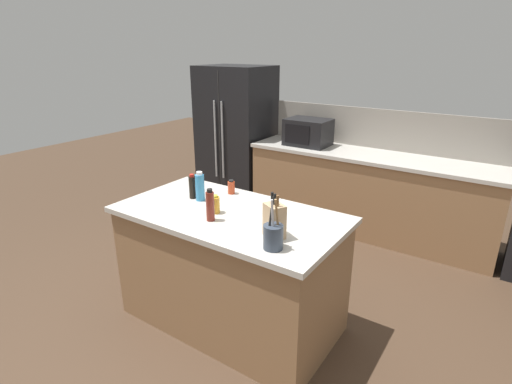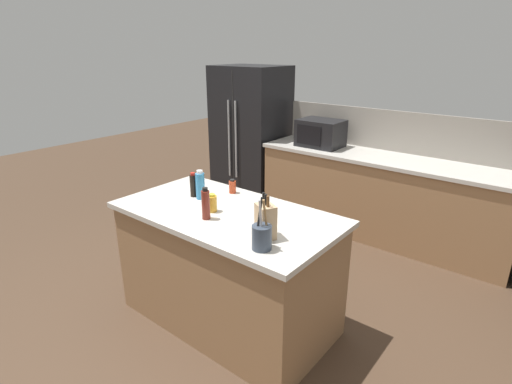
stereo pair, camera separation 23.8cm
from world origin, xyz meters
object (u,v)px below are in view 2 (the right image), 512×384
(vinegar_bottle, at_px, (206,204))
(soy_sauce_bottle, at_px, (193,185))
(spice_jar_paprika, at_px, (232,187))
(knife_block, at_px, (266,221))
(utensil_crock, at_px, (262,236))
(dish_soap_bottle, at_px, (200,185))
(honey_jar, at_px, (212,203))
(refrigerator, at_px, (251,135))
(microwave, at_px, (320,133))

(vinegar_bottle, distance_m, soy_sauce_bottle, 0.47)
(vinegar_bottle, height_order, spice_jar_paprika, vinegar_bottle)
(soy_sauce_bottle, bearing_deg, vinegar_bottle, -32.38)
(knife_block, bearing_deg, spice_jar_paprika, 174.19)
(utensil_crock, bearing_deg, dish_soap_bottle, 158.09)
(vinegar_bottle, bearing_deg, honey_jar, 117.20)
(refrigerator, xyz_separation_m, honey_jar, (1.53, -2.31, 0.08))
(utensil_crock, height_order, honey_jar, utensil_crock)
(vinegar_bottle, relative_size, spice_jar_paprika, 1.98)
(soy_sauce_bottle, bearing_deg, spice_jar_paprika, 52.93)
(dish_soap_bottle, bearing_deg, microwave, 94.20)
(spice_jar_paprika, bearing_deg, dish_soap_bottle, -113.46)
(utensil_crock, distance_m, spice_jar_paprika, 0.99)
(honey_jar, bearing_deg, utensil_crock, -19.66)
(dish_soap_bottle, bearing_deg, knife_block, -15.33)
(knife_block, height_order, vinegar_bottle, knife_block)
(refrigerator, height_order, vinegar_bottle, refrigerator)
(vinegar_bottle, bearing_deg, spice_jar_paprika, 112.19)
(refrigerator, xyz_separation_m, spice_jar_paprika, (1.39, -1.93, 0.07))
(knife_block, bearing_deg, dish_soap_bottle, -167.06)
(spice_jar_paprika, bearing_deg, vinegar_bottle, -67.81)
(utensil_crock, distance_m, dish_soap_bottle, 0.96)
(soy_sauce_bottle, bearing_deg, utensil_crock, -20.24)
(knife_block, relative_size, soy_sauce_bottle, 1.46)
(knife_block, bearing_deg, microwave, 140.70)
(refrigerator, height_order, knife_block, refrigerator)
(knife_block, relative_size, utensil_crock, 0.91)
(dish_soap_bottle, relative_size, soy_sauce_bottle, 1.17)
(refrigerator, relative_size, utensil_crock, 5.75)
(soy_sauce_bottle, bearing_deg, dish_soap_bottle, -0.15)
(utensil_crock, height_order, dish_soap_bottle, utensil_crock)
(knife_block, xyz_separation_m, spice_jar_paprika, (-0.71, 0.48, -0.06))
(microwave, distance_m, soy_sauce_bottle, 2.13)
(refrigerator, bearing_deg, spice_jar_paprika, -54.25)
(vinegar_bottle, bearing_deg, microwave, 101.22)
(honey_jar, bearing_deg, refrigerator, 123.52)
(utensil_crock, height_order, soy_sauce_bottle, utensil_crock)
(honey_jar, bearing_deg, microwave, 100.29)
(utensil_crock, relative_size, vinegar_bottle, 1.39)
(knife_block, bearing_deg, vinegar_bottle, -148.47)
(spice_jar_paprika, bearing_deg, honey_jar, -69.47)
(microwave, xyz_separation_m, utensil_crock, (1.05, -2.49, -0.08))
(refrigerator, relative_size, spice_jar_paprika, 15.80)
(refrigerator, xyz_separation_m, knife_block, (2.09, -2.41, 0.13))
(knife_block, distance_m, utensil_crock, 0.16)
(vinegar_bottle, bearing_deg, utensil_crock, -10.47)
(vinegar_bottle, relative_size, honey_jar, 1.72)
(honey_jar, distance_m, soy_sauce_bottle, 0.36)
(spice_jar_paprika, bearing_deg, microwave, 98.08)
(knife_block, bearing_deg, soy_sauce_bottle, -165.74)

